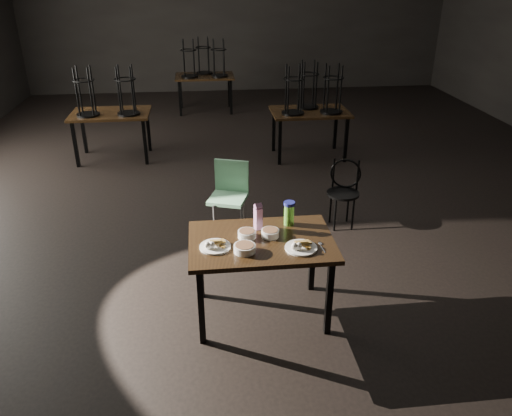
{
  "coord_description": "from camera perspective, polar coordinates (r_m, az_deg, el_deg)",
  "views": [
    {
      "loc": [
        -0.97,
        -6.44,
        2.79
      ],
      "look_at": [
        -0.52,
        -2.47,
        0.85
      ],
      "focal_mm": 35.0,
      "sensor_mm": 36.0,
      "label": 1
    }
  ],
  "objects": [
    {
      "name": "school_chair",
      "position": [
        5.61,
        -3.06,
        1.91
      ],
      "size": [
        0.5,
        0.5,
        0.84
      ],
      "rotation": [
        0.0,
        0.0,
        -0.33
      ],
      "color": "#78BB8D",
      "rests_on": "ground"
    },
    {
      "name": "bowl_big",
      "position": [
        3.95,
        -1.32,
        -4.61
      ],
      "size": [
        0.17,
        0.17,
        0.06
      ],
      "color": "white",
      "rests_on": "main_table"
    },
    {
      "name": "bowl_near",
      "position": [
        4.16,
        -1.05,
        -2.97
      ],
      "size": [
        0.15,
        0.15,
        0.06
      ],
      "color": "white",
      "rests_on": "main_table"
    },
    {
      "name": "plate_left",
      "position": [
        4.03,
        -4.73,
        -4.26
      ],
      "size": [
        0.25,
        0.25,
        0.08
      ],
      "color": "white",
      "rests_on": "main_table"
    },
    {
      "name": "juice_carton",
      "position": [
        4.26,
        0.25,
        -1.02
      ],
      "size": [
        0.08,
        0.08,
        0.24
      ],
      "color": "#87186A",
      "rests_on": "main_table"
    },
    {
      "name": "spoon",
      "position": [
        4.1,
        7.39,
        -4.12
      ],
      "size": [
        0.04,
        0.17,
        0.01
      ],
      "color": "silver",
      "rests_on": "main_table"
    },
    {
      "name": "bowl_far",
      "position": [
        4.17,
        1.63,
        -2.86
      ],
      "size": [
        0.15,
        0.15,
        0.06
      ],
      "color": "white",
      "rests_on": "main_table"
    },
    {
      "name": "bg_table_right",
      "position": [
        7.96,
        6.22,
        11.17
      ],
      "size": [
        1.2,
        0.8,
        1.48
      ],
      "color": "black",
      "rests_on": "ground"
    },
    {
      "name": "bg_table_left",
      "position": [
        8.12,
        -16.36,
        10.38
      ],
      "size": [
        1.2,
        0.8,
        1.48
      ],
      "color": "black",
      "rests_on": "ground"
    },
    {
      "name": "bentwood_chair",
      "position": [
        5.89,
        10.0,
        2.31
      ],
      "size": [
        0.42,
        0.41,
        0.79
      ],
      "rotation": [
        0.0,
        0.0,
        -0.37
      ],
      "color": "black",
      "rests_on": "ground"
    },
    {
      "name": "main_table",
      "position": [
        4.17,
        0.62,
        -4.6
      ],
      "size": [
        1.2,
        0.8,
        0.75
      ],
      "color": "black",
      "rests_on": "ground"
    },
    {
      "name": "plate_right",
      "position": [
        4.01,
        5.15,
        -4.38
      ],
      "size": [
        0.26,
        0.26,
        0.08
      ],
      "color": "white",
      "rests_on": "main_table"
    },
    {
      "name": "water_bottle",
      "position": [
        4.33,
        3.8,
        -0.57
      ],
      "size": [
        0.12,
        0.12,
        0.22
      ],
      "color": "#6AC439",
      "rests_on": "main_table"
    },
    {
      "name": "room",
      "position": [
        6.52,
        1.71,
        21.89
      ],
      "size": [
        12.0,
        12.04,
        3.22
      ],
      "color": "black",
      "rests_on": "ground"
    },
    {
      "name": "bg_table_far",
      "position": [
        10.69,
        -5.91,
        14.99
      ],
      "size": [
        1.2,
        0.8,
        1.48
      ],
      "color": "black",
      "rests_on": "ground"
    }
  ]
}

